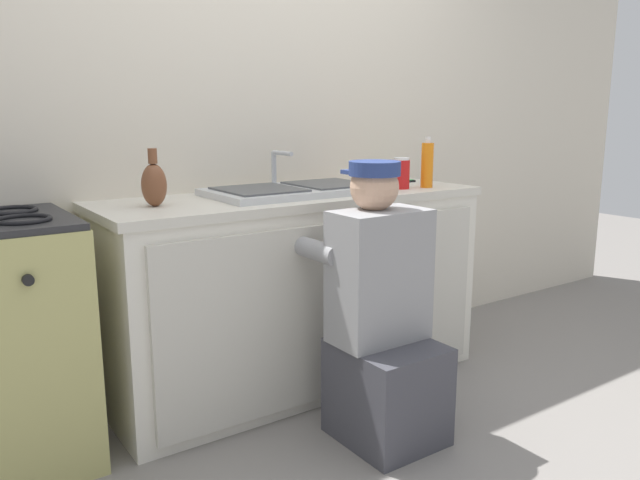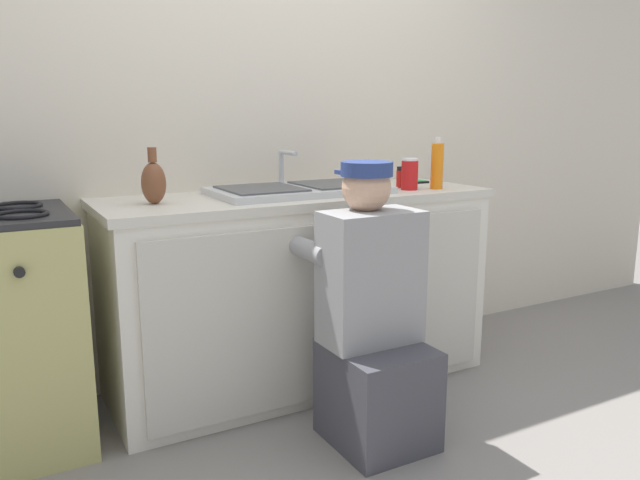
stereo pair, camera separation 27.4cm
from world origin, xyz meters
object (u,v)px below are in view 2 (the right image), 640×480
(vase_decorative, at_px, (154,182))
(plumber_person, at_px, (372,328))
(sink_double_basin, at_px, (299,189))
(soda_cup_red, at_px, (410,174))
(spice_bottle_red, at_px, (400,177))
(soap_bottle_orange, at_px, (437,166))
(cell_phone, at_px, (416,181))

(vase_decorative, bearing_deg, plumber_person, -42.80)
(sink_double_basin, bearing_deg, vase_decorative, -178.99)
(soda_cup_red, distance_m, spice_bottle_red, 0.09)
(plumber_person, bearing_deg, spice_bottle_red, 47.02)
(soda_cup_red, bearing_deg, soap_bottle_orange, -13.81)
(plumber_person, distance_m, soda_cup_red, 0.90)
(soda_cup_red, bearing_deg, spice_bottle_red, 83.91)
(cell_phone, bearing_deg, spice_bottle_red, -143.99)
(vase_decorative, bearing_deg, spice_bottle_red, -1.66)
(cell_phone, bearing_deg, sink_double_basin, -171.51)
(plumber_person, distance_m, spice_bottle_red, 0.95)
(sink_double_basin, height_order, soda_cup_red, sink_double_basin)
(spice_bottle_red, relative_size, vase_decorative, 0.46)
(vase_decorative, bearing_deg, soda_cup_red, -5.82)
(plumber_person, relative_size, soda_cup_red, 7.26)
(soap_bottle_orange, distance_m, soda_cup_red, 0.15)
(cell_phone, bearing_deg, soda_cup_red, -132.86)
(cell_phone, bearing_deg, vase_decorative, -174.99)
(soda_cup_red, bearing_deg, sink_double_basin, 165.82)
(sink_double_basin, height_order, soap_bottle_orange, soap_bottle_orange)
(soda_cup_red, bearing_deg, plumber_person, -137.14)
(cell_phone, bearing_deg, soap_bottle_orange, -107.94)
(spice_bottle_red, bearing_deg, vase_decorative, 178.34)
(soap_bottle_orange, relative_size, cell_phone, 1.79)
(plumber_person, xyz_separation_m, vase_decorative, (-0.67, 0.62, 0.55))
(plumber_person, bearing_deg, sink_double_basin, 89.78)
(sink_double_basin, relative_size, soap_bottle_orange, 3.20)
(soap_bottle_orange, height_order, vase_decorative, soap_bottle_orange)
(soap_bottle_orange, bearing_deg, soda_cup_red, 166.19)
(soda_cup_red, height_order, spice_bottle_red, soda_cup_red)
(soda_cup_red, relative_size, cell_phone, 1.09)
(spice_bottle_red, xyz_separation_m, cell_phone, (0.22, 0.16, -0.04))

